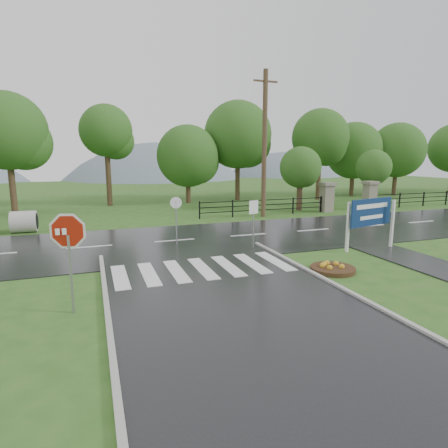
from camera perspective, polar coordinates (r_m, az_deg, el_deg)
name	(u,v)px	position (r m, az deg, el deg)	size (l,w,h in m)	color
ground	(259,326)	(9.76, 5.34, -15.25)	(120.00, 120.00, 0.00)	#2E591D
main_road	(175,241)	(18.83, -7.54, -2.64)	(90.00, 8.00, 0.04)	black
walkway	(402,256)	(17.63, 25.43, -4.47)	(2.20, 11.00, 0.04)	#272729
crosswalk	(203,268)	(14.12, -3.25, -6.75)	(6.50, 2.80, 0.02)	silver
pillar_west	(327,196)	(29.39, 15.39, 4.08)	(1.00, 1.00, 2.24)	gray
pillar_east	(370,195)	(31.84, 21.33, 4.20)	(1.00, 1.00, 2.24)	gray
fence_west	(264,205)	(26.81, 6.07, 2.84)	(9.58, 0.08, 1.20)	black
hills	(135,257)	(75.93, -13.42, -4.98)	(102.00, 48.00, 48.00)	slate
treeline	(152,206)	(32.59, -10.99, 2.76)	(83.20, 5.20, 10.00)	#25541A
stop_sign	(68,241)	(10.66, -22.64, -2.34)	(1.25, 0.40, 2.92)	#939399
estate_billboard	(371,215)	(17.98, 21.54, 1.33)	(2.62, 0.66, 2.34)	silver
flower_bed	(333,268)	(14.49, 16.24, -6.46)	(1.63, 1.63, 0.33)	#332111
reg_sign_small	(253,215)	(16.94, 4.52, 1.38)	(0.49, 0.14, 2.23)	#939399
reg_sign_round	(176,215)	(17.66, -7.30, 1.33)	(0.54, 0.10, 2.33)	#939399
utility_pole_east	(264,144)	(26.02, 6.18, 12.01)	(1.74, 0.33, 9.80)	#473523
entrance_tree_left	(300,168)	(29.71, 11.57, 8.42)	(3.18, 3.18, 4.92)	#3D2B1C
entrance_tree_right	(374,168)	(33.83, 21.83, 7.99)	(2.89, 2.89, 4.72)	#3D2B1C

